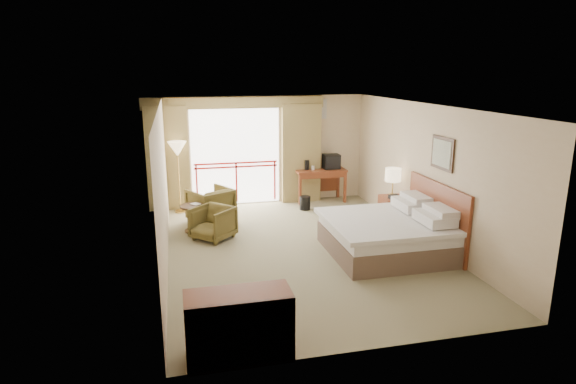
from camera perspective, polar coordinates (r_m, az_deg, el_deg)
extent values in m
plane|color=#817A56|center=(9.29, 1.66, -6.70)|extent=(7.00, 7.00, 0.00)
plane|color=white|center=(8.69, 1.79, 10.15)|extent=(7.00, 7.00, 0.00)
plane|color=beige|center=(12.24, -2.52, 5.03)|extent=(5.00, 0.00, 5.00)
plane|color=beige|center=(5.72, 10.85, -6.28)|extent=(5.00, 0.00, 5.00)
plane|color=beige|center=(8.61, -14.58, 0.54)|extent=(0.00, 7.00, 7.00)
plane|color=beige|center=(9.83, 15.96, 2.14)|extent=(0.00, 7.00, 7.00)
plane|color=white|center=(12.13, -6.22, 4.15)|extent=(2.40, 0.00, 2.40)
cube|color=#B0140F|center=(12.15, -6.17, 2.98)|extent=(2.09, 0.03, 0.04)
cube|color=#B0140F|center=(12.13, -6.19, 3.44)|extent=(2.09, 0.03, 0.04)
cube|color=#B0140F|center=(12.16, -10.75, 0.88)|extent=(0.04, 0.03, 1.00)
cube|color=#B0140F|center=(12.24, -6.12, 1.14)|extent=(0.04, 0.03, 1.00)
cube|color=#B0140F|center=(12.40, -1.58, 1.39)|extent=(0.04, 0.03, 1.00)
cube|color=olive|center=(11.91, -14.06, 3.86)|extent=(1.00, 0.26, 2.50)
cube|color=olive|center=(12.30, 1.52, 4.61)|extent=(1.00, 0.26, 2.50)
cube|color=olive|center=(11.86, -6.34, 10.50)|extent=(4.40, 0.22, 0.28)
cube|color=silver|center=(12.40, 3.45, 9.80)|extent=(0.50, 0.04, 0.50)
cube|color=brown|center=(9.16, 11.50, -5.97)|extent=(2.05, 2.00, 0.40)
cube|color=white|center=(9.06, 11.59, -4.19)|extent=(2.01, 1.96, 0.22)
cube|color=white|center=(9.00, 11.35, -3.43)|extent=(2.09, 2.06, 0.08)
cube|color=white|center=(8.92, 16.99, -2.96)|extent=(0.50, 0.75, 0.18)
cube|color=white|center=(9.67, 14.34, -1.43)|extent=(0.50, 0.75, 0.18)
cube|color=white|center=(8.95, 17.76, -2.15)|extent=(0.40, 0.70, 0.14)
cube|color=white|center=(9.70, 15.07, -0.69)|extent=(0.40, 0.70, 0.14)
cube|color=maroon|center=(9.48, 17.21, -2.77)|extent=(0.06, 2.10, 1.30)
cube|color=black|center=(9.21, 17.84, 4.38)|extent=(0.03, 0.72, 0.60)
cube|color=silver|center=(9.20, 17.73, 4.38)|extent=(0.01, 0.60, 0.48)
cube|color=maroon|center=(10.65, 12.24, -2.32)|extent=(0.50, 0.59, 0.67)
cylinder|color=tan|center=(10.60, 12.23, -0.30)|extent=(0.14, 0.14, 0.04)
cylinder|color=tan|center=(10.55, 12.28, 0.64)|extent=(0.03, 0.03, 0.36)
cylinder|color=#FFE5B2|center=(10.50, 12.36, 2.01)|extent=(0.34, 0.34, 0.28)
cube|color=black|center=(10.40, 12.45, -0.57)|extent=(0.21, 0.18, 0.09)
cube|color=maroon|center=(12.36, 3.81, 2.61)|extent=(1.29, 0.63, 0.05)
cube|color=maroon|center=(12.04, 1.45, 0.26)|extent=(0.06, 0.06, 0.80)
cube|color=maroon|center=(12.39, 6.77, 0.57)|extent=(0.06, 0.06, 0.80)
cube|color=maroon|center=(12.55, 0.83, 0.85)|extent=(0.06, 0.06, 0.80)
cube|color=maroon|center=(12.88, 5.95, 1.13)|extent=(0.06, 0.06, 0.80)
cube|color=maroon|center=(12.68, 3.43, 1.37)|extent=(1.19, 0.03, 0.59)
cube|color=maroon|center=(12.12, 4.19, 1.94)|extent=(1.19, 0.03, 0.13)
cube|color=black|center=(12.41, 5.15, 3.62)|extent=(0.41, 0.32, 0.38)
cube|color=black|center=(12.26, 5.39, 3.48)|extent=(0.38, 0.02, 0.30)
cylinder|color=black|center=(12.23, 2.25, 3.21)|extent=(0.12, 0.12, 0.25)
cylinder|color=white|center=(12.24, 2.99, 2.87)|extent=(0.09, 0.09, 0.11)
cylinder|color=black|center=(11.73, 2.03, -1.31)|extent=(0.33, 0.33, 0.33)
imported|color=#4B3F1B|center=(10.96, -9.08, -3.53)|extent=(1.15, 1.16, 0.79)
imported|color=#4B3F1B|center=(9.90, -8.83, -5.50)|extent=(1.03, 1.03, 0.67)
cylinder|color=black|center=(10.24, -11.25, -1.66)|extent=(0.53, 0.53, 0.04)
cylinder|color=black|center=(10.31, -11.17, -3.12)|extent=(0.06, 0.06, 0.53)
cylinder|color=black|center=(10.40, -11.10, -4.51)|extent=(0.38, 0.38, 0.03)
imported|color=white|center=(10.23, -11.25, -1.55)|extent=(0.24, 0.25, 0.02)
cylinder|color=tan|center=(11.86, -12.59, -2.24)|extent=(0.28, 0.28, 0.03)
cylinder|color=tan|center=(11.68, -12.78, 1.18)|extent=(0.03, 0.03, 1.48)
cone|color=#FFE5B2|center=(11.53, -13.00, 5.00)|extent=(0.43, 0.43, 0.35)
cube|color=maroon|center=(5.90, -5.85, -15.48)|extent=(1.25, 0.52, 0.83)
cube|color=black|center=(5.68, -5.49, -16.76)|extent=(1.14, 0.02, 0.73)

